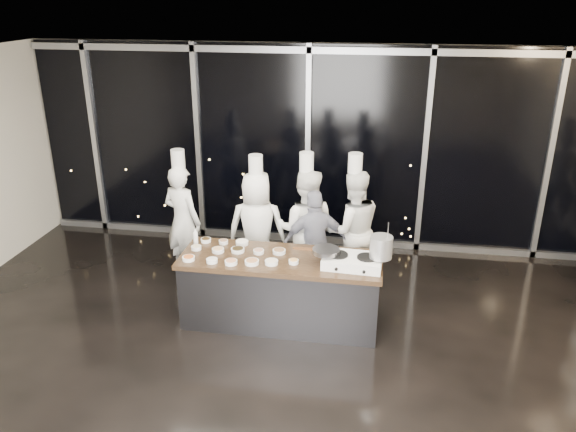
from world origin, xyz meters
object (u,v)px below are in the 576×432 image
demo_counter (281,290)px  frying_pan (325,251)px  chef_left (257,229)px  chef_right (352,229)px  stove (352,261)px  stock_pot (381,247)px  chef_far_left (183,219)px  guest (315,243)px  chef_center (306,228)px

demo_counter → frying_pan: 0.83m
chef_left → chef_right: bearing=-179.9°
stove → stock_pot: stock_pot is taller
chef_far_left → chef_right: chef_right is taller
stock_pot → guest: guest is taller
chef_left → guest: (0.82, -0.12, -0.10)m
stock_pot → chef_center: (-1.02, 1.10, -0.30)m
frying_pan → guest: (-0.22, 0.89, -0.32)m
chef_far_left → chef_left: chef_left is taller
stove → chef_left: bearing=146.6°
frying_pan → guest: 0.97m
guest → demo_counter: bearing=50.7°
demo_counter → chef_center: (0.17, 1.02, 0.42)m
demo_counter → stove: stove is taller
stove → stock_pot: (0.32, -0.00, 0.21)m
chef_left → stove: bearing=136.1°
demo_counter → guest: guest is taller
demo_counter → chef_left: chef_left is taller
chef_far_left → stock_pot: bearing=178.2°
chef_left → chef_center: 0.67m
chef_center → guest: bearing=127.6°
frying_pan → stock_pot: 0.65m
chef_left → chef_right: chef_right is taller
chef_center → guest: chef_center is taller
stock_pot → guest: bearing=134.0°
chef_center → chef_right: chef_center is taller
stock_pot → demo_counter: bearing=176.0°
stock_pot → chef_right: size_ratio=0.13×
chef_right → stock_pot: bearing=89.2°
demo_counter → guest: size_ratio=1.64×
demo_counter → stock_pot: 1.40m
chef_center → frying_pan: bearing=109.2°
demo_counter → chef_center: size_ratio=1.26×
chef_far_left → chef_center: size_ratio=0.97×
stock_pot → chef_left: bearing=148.9°
stove → chef_left: (-1.37, 1.02, -0.11)m
stock_pot → chef_far_left: chef_far_left is taller
chef_left → guest: bearing=164.4°
frying_pan → chef_left: bearing=139.3°
stock_pot → chef_center: chef_center is taller
demo_counter → chef_left: bearing=117.9°
chef_far_left → chef_left: bearing=-167.0°
chef_left → chef_center: bearing=179.7°
demo_counter → frying_pan: size_ratio=4.35×
chef_center → chef_right: 0.64m
chef_right → chef_far_left: bearing=-18.6°
stove → chef_left: chef_left is taller
demo_counter → chef_right: (0.81, 1.10, 0.41)m
demo_counter → stove: (0.87, -0.08, 0.51)m
frying_pan → chef_right: chef_right is taller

